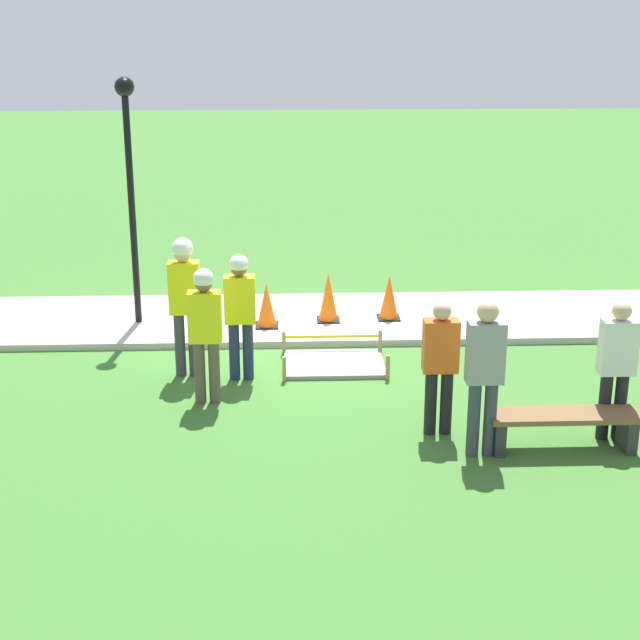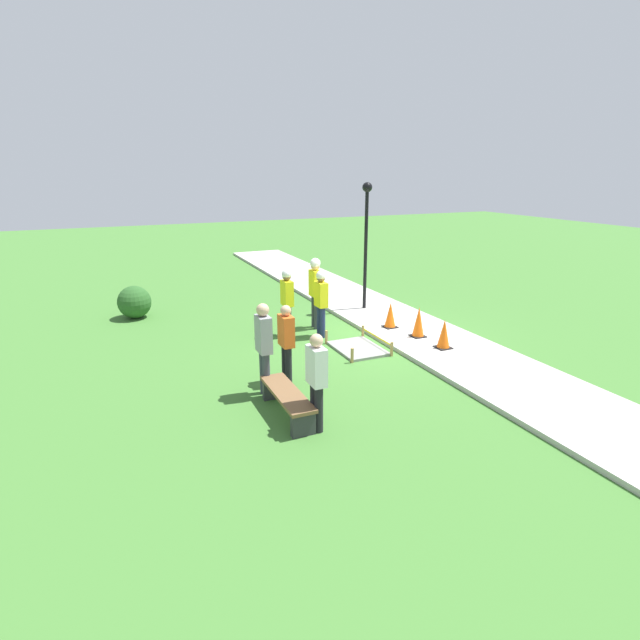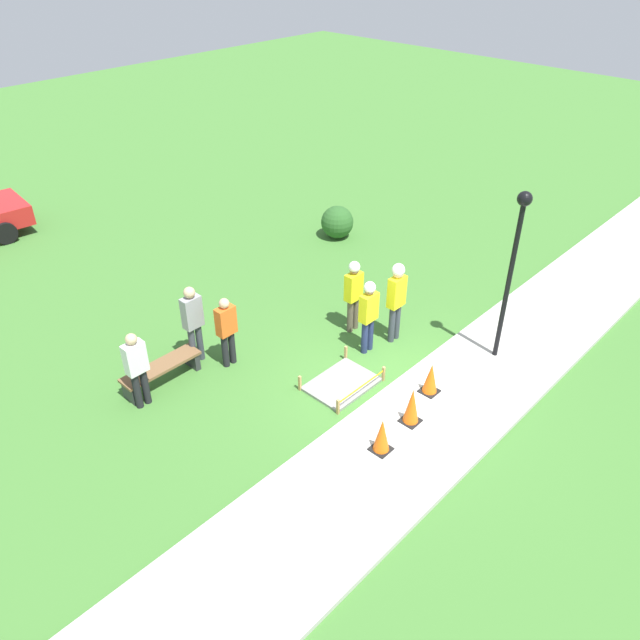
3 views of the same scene
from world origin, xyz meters
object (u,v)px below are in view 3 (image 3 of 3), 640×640
object	(u,v)px
worker_assistant	(354,290)
bystander_in_gray_shirt	(137,366)
park_bench	(162,370)
worker_supervisor	(397,295)
traffic_cone_far_patch	(412,406)
traffic_cone_sidewalk_edge	(431,378)
traffic_cone_near_patch	(382,435)
worker_trainee	(369,311)
lamppost_near	(514,253)
bystander_in_orange_shirt	(227,328)
bystander_in_white_shirt	(193,320)

from	to	relation	value
worker_assistant	bystander_in_gray_shirt	xyz separation A→B (m)	(-4.67, 1.23, -0.10)
park_bench	worker_supervisor	size ratio (longest dim) A/B	0.88
worker_supervisor	traffic_cone_far_patch	bearing A→B (deg)	-135.72
traffic_cone_sidewalk_edge	park_bench	world-z (taller)	traffic_cone_sidewalk_edge
traffic_cone_far_patch	park_bench	distance (m)	4.95
traffic_cone_near_patch	bystander_in_gray_shirt	bearing A→B (deg)	117.13
worker_trainee	traffic_cone_far_patch	bearing A→B (deg)	-120.94
worker_assistant	lamppost_near	bearing A→B (deg)	-66.69
worker_supervisor	lamppost_near	xyz separation A→B (m)	(0.92, -1.98, 1.36)
worker_supervisor	bystander_in_gray_shirt	xyz separation A→B (m)	(-5.00, 2.14, -0.22)
bystander_in_gray_shirt	park_bench	bearing A→B (deg)	23.49
traffic_cone_near_patch	worker_assistant	distance (m)	3.90
traffic_cone_far_patch	worker_supervisor	distance (m)	2.82
lamppost_near	worker_supervisor	bearing A→B (deg)	114.83
traffic_cone_sidewalk_edge	bystander_in_orange_shirt	bearing A→B (deg)	119.17
bystander_in_orange_shirt	traffic_cone_far_patch	bearing A→B (deg)	-74.25
worker_trainee	lamppost_near	world-z (taller)	lamppost_near
traffic_cone_sidewalk_edge	worker_supervisor	world-z (taller)	worker_supervisor
traffic_cone_sidewalk_edge	worker_trainee	size ratio (longest dim) A/B	0.39
park_bench	worker_trainee	distance (m)	4.34
bystander_in_gray_shirt	worker_trainee	bearing A→B (deg)	-24.83
worker_assistant	bystander_in_white_shirt	size ratio (longest dim) A/B	0.97
traffic_cone_far_patch	worker_assistant	distance (m)	3.31
park_bench	lamppost_near	size ratio (longest dim) A/B	0.46
traffic_cone_near_patch	lamppost_near	world-z (taller)	lamppost_near
traffic_cone_sidewalk_edge	park_bench	xyz separation A→B (m)	(-3.33, 4.09, -0.12)
park_bench	worker_assistant	bearing A→B (deg)	-20.40
traffic_cone_near_patch	bystander_in_orange_shirt	bearing A→B (deg)	92.25
traffic_cone_sidewalk_edge	lamppost_near	world-z (taller)	lamppost_near
bystander_in_white_shirt	lamppost_near	bearing A→B (deg)	-45.87
traffic_cone_near_patch	worker_supervisor	size ratio (longest dim) A/B	0.36
traffic_cone_near_patch	lamppost_near	size ratio (longest dim) A/B	0.19
traffic_cone_near_patch	worker_trainee	distance (m)	3.09
worker_assistant	bystander_in_white_shirt	bearing A→B (deg)	152.81
lamppost_near	bystander_in_white_shirt	bearing A→B (deg)	134.13
worker_trainee	bystander_in_gray_shirt	bearing A→B (deg)	155.17
bystander_in_white_shirt	lamppost_near	xyz separation A→B (m)	(4.35, -4.48, 1.49)
traffic_cone_far_patch	traffic_cone_sidewalk_edge	distance (m)	0.96
traffic_cone_near_patch	traffic_cone_far_patch	size ratio (longest dim) A/B	0.91
traffic_cone_near_patch	bystander_in_orange_shirt	size ratio (longest dim) A/B	0.43
worker_supervisor	bystander_in_gray_shirt	bearing A→B (deg)	156.87
traffic_cone_sidewalk_edge	worker_trainee	bearing A→B (deg)	80.38
worker_trainee	bystander_in_orange_shirt	world-z (taller)	worker_trainee
traffic_cone_far_patch	lamppost_near	size ratio (longest dim) A/B	0.21
lamppost_near	traffic_cone_sidewalk_edge	bearing A→B (deg)	171.22
traffic_cone_sidewalk_edge	worker_assistant	xyz separation A→B (m)	(0.70, 2.59, 0.59)
lamppost_near	traffic_cone_near_patch	bearing A→B (deg)	179.89
traffic_cone_near_patch	worker_supervisor	world-z (taller)	worker_supervisor
park_bench	worker_assistant	world-z (taller)	worker_assistant
park_bench	worker_assistant	xyz separation A→B (m)	(4.04, -1.50, 0.71)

